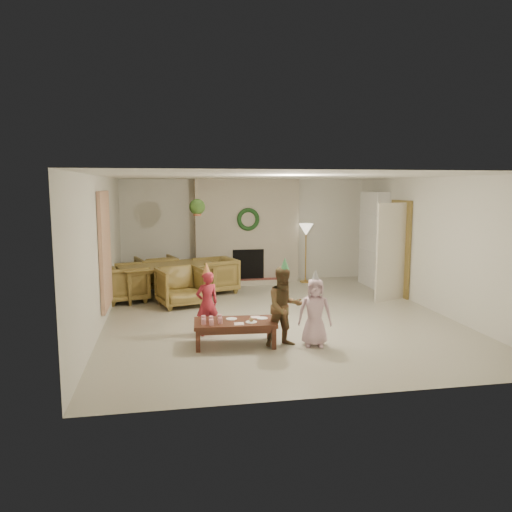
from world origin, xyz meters
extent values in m
plane|color=#B7B29E|center=(0.00, 0.00, 0.00)|extent=(7.00, 7.00, 0.00)
plane|color=white|center=(0.00, 0.00, 2.50)|extent=(7.00, 7.00, 0.00)
plane|color=silver|center=(0.00, 3.50, 1.25)|extent=(7.00, 0.00, 7.00)
plane|color=silver|center=(0.00, -3.50, 1.25)|extent=(7.00, 0.00, 7.00)
plane|color=silver|center=(-3.00, 0.00, 1.25)|extent=(0.00, 7.00, 7.00)
plane|color=silver|center=(3.00, 0.00, 1.25)|extent=(0.00, 7.00, 7.00)
cube|color=#502C15|center=(0.00, 3.30, 1.25)|extent=(2.50, 0.40, 2.50)
cube|color=maroon|center=(0.00, 2.95, 0.06)|extent=(1.60, 0.30, 0.12)
cube|color=black|center=(0.00, 3.12, 0.45)|extent=(0.75, 0.12, 0.75)
torus|color=#173D19|center=(0.00, 3.07, 1.55)|extent=(0.54, 0.10, 0.54)
cylinder|color=gold|center=(1.40, 3.00, 0.01)|extent=(0.27, 0.27, 0.03)
cylinder|color=gold|center=(1.40, 3.00, 0.67)|extent=(0.03, 0.03, 1.29)
cone|color=beige|center=(1.40, 3.00, 1.29)|extent=(0.34, 0.34, 0.29)
cube|color=white|center=(2.84, 2.30, 1.10)|extent=(0.30, 1.00, 2.20)
cube|color=white|center=(2.82, 2.30, 0.45)|extent=(0.30, 0.92, 0.03)
cube|color=white|center=(2.82, 2.30, 0.85)|extent=(0.30, 0.92, 0.03)
cube|color=white|center=(2.82, 2.30, 1.25)|extent=(0.30, 0.92, 0.03)
cube|color=white|center=(2.82, 2.30, 1.65)|extent=(0.30, 0.92, 0.03)
cube|color=maroon|center=(2.80, 2.15, 0.59)|extent=(0.20, 0.40, 0.24)
cube|color=navy|center=(2.80, 2.35, 0.99)|extent=(0.20, 0.44, 0.24)
cube|color=gold|center=(2.80, 2.20, 1.38)|extent=(0.20, 0.36, 0.22)
cube|color=olive|center=(2.96, 1.20, 1.02)|extent=(0.05, 0.86, 2.04)
cube|color=beige|center=(2.58, 0.82, 1.00)|extent=(0.77, 0.32, 2.00)
cube|color=beige|center=(-2.96, 0.20, 1.25)|extent=(0.06, 1.20, 2.00)
imported|color=olive|center=(-1.92, 1.91, 0.35)|extent=(2.21, 1.62, 0.70)
imported|color=olive|center=(-1.67, 1.08, 0.38)|extent=(1.03, 1.04, 0.77)
imported|color=olive|center=(-2.17, 2.75, 0.38)|extent=(1.03, 1.04, 0.77)
imported|color=olive|center=(-2.76, 1.67, 0.38)|extent=(1.04, 1.03, 0.77)
imported|color=olive|center=(-0.88, 2.22, 0.38)|extent=(1.04, 1.03, 0.77)
cylinder|color=tan|center=(-1.30, 1.50, 2.15)|extent=(0.01, 0.01, 0.70)
cylinder|color=#A55435|center=(-1.30, 1.50, 1.80)|extent=(0.16, 0.16, 0.12)
sphere|color=#274717|center=(-1.30, 1.50, 1.92)|extent=(0.32, 0.32, 0.32)
cube|color=#4E281A|center=(-0.96, -1.51, 0.34)|extent=(1.23, 0.68, 0.06)
cube|color=#4E281A|center=(-0.96, -1.51, 0.28)|extent=(1.13, 0.58, 0.07)
cube|color=#4E281A|center=(-1.52, -1.71, 0.16)|extent=(0.07, 0.07, 0.31)
cube|color=#4E281A|center=(-0.44, -1.79, 0.16)|extent=(0.07, 0.07, 0.31)
cube|color=#4E281A|center=(-1.49, -1.23, 0.16)|extent=(0.07, 0.07, 0.31)
cube|color=#4E281A|center=(-0.40, -1.30, 0.16)|extent=(0.07, 0.07, 0.31)
cylinder|color=white|center=(-1.43, -1.61, 0.41)|extent=(0.07, 0.07, 0.08)
cylinder|color=white|center=(-1.42, -1.43, 0.41)|extent=(0.07, 0.07, 0.08)
cylinder|color=white|center=(-1.32, -1.67, 0.41)|extent=(0.07, 0.07, 0.08)
cylinder|color=white|center=(-1.31, -1.48, 0.41)|extent=(0.07, 0.07, 0.08)
cylinder|color=white|center=(-1.19, -1.60, 0.41)|extent=(0.07, 0.07, 0.08)
cylinder|color=white|center=(-1.18, -1.42, 0.41)|extent=(0.07, 0.07, 0.08)
cylinder|color=white|center=(-1.00, -1.39, 0.37)|extent=(0.18, 0.18, 0.01)
cylinder|color=white|center=(-0.74, -1.61, 0.37)|extent=(0.18, 0.18, 0.01)
cylinder|color=white|center=(-0.54, -1.44, 0.37)|extent=(0.18, 0.18, 0.01)
sphere|color=tan|center=(-0.74, -1.61, 0.41)|extent=(0.07, 0.07, 0.06)
cube|color=#FFBBBC|center=(-0.93, -1.67, 0.37)|extent=(0.15, 0.15, 0.01)
cube|color=#FFBBBC|center=(-0.63, -1.36, 0.37)|extent=(0.15, 0.15, 0.01)
imported|color=#A52331|center=(-1.32, -0.93, 0.51)|extent=(0.43, 0.35, 1.02)
cone|color=#D8C648|center=(-1.32, -0.93, 1.06)|extent=(0.14, 0.14, 0.19)
imported|color=maroon|center=(-0.26, -1.67, 0.59)|extent=(0.63, 0.53, 1.18)
cone|color=#4CB36A|center=(-0.26, -1.67, 1.22)|extent=(0.16, 0.16, 0.19)
imported|color=beige|center=(0.19, -1.73, 0.50)|extent=(0.55, 0.43, 1.01)
cone|color=#A9AAB0|center=(0.19, -1.73, 1.05)|extent=(0.17, 0.17, 0.18)
camera|label=1|loc=(-1.92, -8.48, 2.33)|focal=34.60mm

